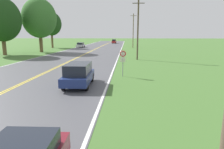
% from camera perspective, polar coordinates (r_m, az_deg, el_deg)
% --- Properties ---
extents(traffic_sign, '(0.60, 0.10, 2.43)m').
position_cam_1_polar(traffic_sign, '(18.38, 3.12, 5.02)').
color(traffic_sign, gray).
rests_on(traffic_sign, ground).
extents(utility_pole_midground, '(1.80, 0.24, 8.99)m').
position_cam_1_polar(utility_pole_midground, '(31.20, 7.40, 12.75)').
color(utility_pole_midground, brown).
rests_on(utility_pole_midground, ground).
extents(utility_pole_far, '(1.80, 0.24, 9.72)m').
position_cam_1_polar(utility_pole_far, '(59.75, 6.08, 12.44)').
color(utility_pole_far, brown).
rests_on(utility_pole_far, ground).
extents(tree_behind_sign, '(7.29, 7.29, 11.47)m').
position_cam_1_polar(tree_behind_sign, '(47.29, -20.07, 14.85)').
color(tree_behind_sign, brown).
rests_on(tree_behind_sign, ground).
extents(tree_mid_treeline, '(5.78, 5.78, 10.17)m').
position_cam_1_polar(tree_mid_treeline, '(61.38, -16.97, 13.68)').
color(tree_mid_treeline, brown).
rests_on(tree_mid_treeline, ground).
extents(tree_right_cluster, '(7.01, 7.01, 10.60)m').
position_cam_1_polar(tree_right_cluster, '(43.17, -29.07, 13.57)').
color(tree_right_cluster, brown).
rests_on(tree_right_cluster, ground).
extents(car_dark_blue_suv_approaching, '(2.02, 4.34, 1.72)m').
position_cam_1_polar(car_dark_blue_suv_approaching, '(15.40, -9.53, 0.19)').
color(car_dark_blue_suv_approaching, black).
rests_on(car_dark_blue_suv_approaching, ground).
extents(car_silver_sedan_mid_near, '(1.90, 4.53, 1.46)m').
position_cam_1_polar(car_silver_sedan_mid_near, '(61.68, -8.97, 8.38)').
color(car_silver_sedan_mid_near, black).
rests_on(car_silver_sedan_mid_near, ground).
extents(car_red_van_mid_far, '(1.81, 4.69, 1.71)m').
position_cam_1_polar(car_red_van_mid_far, '(88.52, 0.60, 9.48)').
color(car_red_van_mid_far, black).
rests_on(car_red_van_mid_far, ground).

